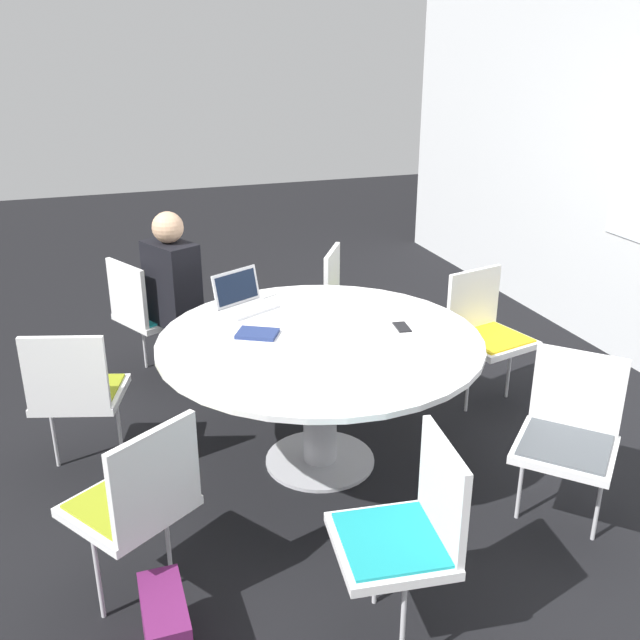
% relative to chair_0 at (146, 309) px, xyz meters
% --- Properties ---
extents(ground_plane, '(16.00, 16.00, 0.00)m').
position_rel_chair_0_xyz_m(ground_plane, '(1.38, 0.77, -0.52)').
color(ground_plane, black).
extents(conference_table, '(1.71, 1.71, 0.76)m').
position_rel_chair_0_xyz_m(conference_table, '(1.38, 0.77, 0.11)').
color(conference_table, '#B7B7BC').
rests_on(conference_table, ground_plane).
extents(chair_0, '(0.58, 0.57, 0.86)m').
position_rel_chair_0_xyz_m(chair_0, '(0.00, 0.00, 0.00)').
color(chair_0, white).
rests_on(chair_0, ground_plane).
extents(chair_1, '(0.53, 0.54, 0.86)m').
position_rel_chair_0_xyz_m(chair_1, '(1.07, -0.47, 0.00)').
color(chair_1, white).
rests_on(chair_1, ground_plane).
extents(chair_2, '(0.59, 0.60, 0.86)m').
position_rel_chair_0_xyz_m(chair_2, '(2.15, -0.26, 0.00)').
color(chair_2, white).
rests_on(chair_2, ground_plane).
extents(chair_3, '(0.49, 0.47, 0.86)m').
position_rel_chair_0_xyz_m(chair_3, '(2.66, 0.69, 0.00)').
color(chair_3, white).
rests_on(chair_3, ground_plane).
extents(chair_4, '(0.61, 0.61, 0.86)m').
position_rel_chair_0_xyz_m(chair_4, '(2.26, 1.71, 0.00)').
color(chair_4, white).
rests_on(chair_4, ground_plane).
extents(chair_5, '(0.51, 0.52, 0.86)m').
position_rel_chair_0_xyz_m(chair_5, '(1.02, 2.01, 0.00)').
color(chair_5, white).
rests_on(chair_5, ground_plane).
extents(chair_6, '(0.59, 0.59, 0.86)m').
position_rel_chair_0_xyz_m(chair_6, '(0.25, 1.38, 0.00)').
color(chair_6, white).
rests_on(chair_6, ground_plane).
extents(person_0, '(0.42, 0.36, 1.21)m').
position_rel_chair_0_xyz_m(person_0, '(0.18, 0.18, 0.19)').
color(person_0, black).
rests_on(person_0, ground_plane).
extents(laptop, '(0.35, 0.39, 0.21)m').
position_rel_chair_0_xyz_m(laptop, '(0.82, 0.49, 0.30)').
color(laptop, silver).
rests_on(laptop, conference_table).
extents(spiral_notebook, '(0.23, 0.26, 0.02)m').
position_rel_chair_0_xyz_m(spiral_notebook, '(1.25, 0.47, 0.25)').
color(spiral_notebook, navy).
rests_on(spiral_notebook, conference_table).
extents(cell_phone, '(0.15, 0.09, 0.01)m').
position_rel_chair_0_xyz_m(cell_phone, '(1.40, 1.24, 0.25)').
color(cell_phone, black).
rests_on(cell_phone, conference_table).
extents(handbag, '(0.36, 0.16, 0.28)m').
position_rel_chair_0_xyz_m(handbag, '(2.48, -0.22, -0.38)').
color(handbag, '#661E56').
rests_on(handbag, ground_plane).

